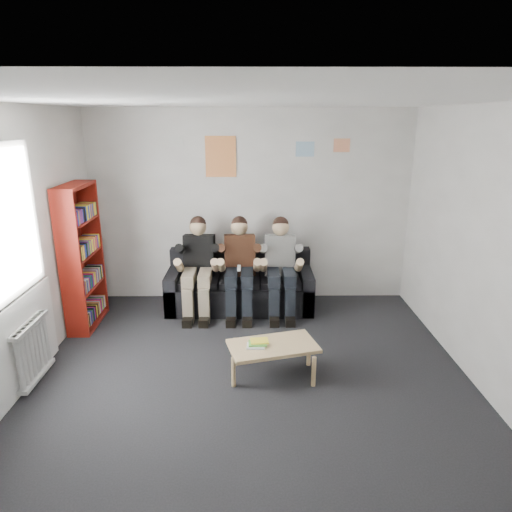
{
  "coord_description": "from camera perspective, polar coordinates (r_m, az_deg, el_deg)",
  "views": [
    {
      "loc": [
        0.02,
        -3.87,
        2.57
      ],
      "look_at": [
        0.07,
        1.3,
        0.99
      ],
      "focal_mm": 32.0,
      "sensor_mm": 36.0,
      "label": 1
    }
  ],
  "objects": [
    {
      "name": "bookshelf",
      "position": [
        6.06,
        -20.89,
        -0.1
      ],
      "size": [
        0.27,
        0.81,
        1.81
      ],
      "rotation": [
        0.0,
        0.0,
        0.01
      ],
      "color": "maroon",
      "rests_on": "ground"
    },
    {
      "name": "game_cases",
      "position": [
        4.7,
        0.19,
        -10.87
      ],
      "size": [
        0.22,
        0.19,
        0.04
      ],
      "rotation": [
        0.0,
        0.0,
        -0.05
      ],
      "color": "white",
      "rests_on": "coffee_table"
    },
    {
      "name": "coffee_table",
      "position": [
        4.74,
        2.12,
        -11.45
      ],
      "size": [
        0.88,
        0.48,
        0.35
      ],
      "rotation": [
        0.0,
        0.0,
        0.26
      ],
      "color": "#D0B778",
      "rests_on": "ground"
    },
    {
      "name": "person_middle",
      "position": [
        6.11,
        -2.08,
        -1.46
      ],
      "size": [
        0.42,
        0.89,
        1.3
      ],
      "rotation": [
        0.0,
        0.0,
        0.09
      ],
      "color": "#4D2B19",
      "rests_on": "sofa"
    },
    {
      "name": "poster_sign",
      "position": [
        6.44,
        -9.97,
        13.91
      ],
      "size": [
        0.2,
        0.01,
        0.14
      ],
      "primitive_type": "cube",
      "color": "silver",
      "rests_on": "room_shell"
    },
    {
      "name": "person_right",
      "position": [
        6.12,
        3.12,
        -1.46
      ],
      "size": [
        0.41,
        0.88,
        1.29
      ],
      "rotation": [
        0.0,
        0.0,
        -0.05
      ],
      "color": "silver",
      "rests_on": "sofa"
    },
    {
      "name": "person_left",
      "position": [
        6.15,
        -7.26,
        -1.46
      ],
      "size": [
        0.42,
        0.89,
        1.3
      ],
      "rotation": [
        0.0,
        0.0,
        -0.04
      ],
      "color": "black",
      "rests_on": "sofa"
    },
    {
      "name": "poster_large",
      "position": [
        6.39,
        -4.43,
        12.28
      ],
      "size": [
        0.42,
        0.01,
        0.55
      ],
      "primitive_type": "cube",
      "color": "gold",
      "rests_on": "room_shell"
    },
    {
      "name": "poster_blue",
      "position": [
        6.41,
        6.14,
        13.15
      ],
      "size": [
        0.25,
        0.01,
        0.2
      ],
      "primitive_type": "cube",
      "color": "#3989C2",
      "rests_on": "room_shell"
    },
    {
      "name": "window",
      "position": [
        4.89,
        -27.89,
        -3.4
      ],
      "size": [
        0.05,
        1.3,
        2.36
      ],
      "color": "white",
      "rests_on": "room_shell"
    },
    {
      "name": "poster_pink",
      "position": [
        6.48,
        10.67,
        13.44
      ],
      "size": [
        0.22,
        0.01,
        0.18
      ],
      "primitive_type": "cube",
      "color": "#C23C76",
      "rests_on": "room_shell"
    },
    {
      "name": "sofa",
      "position": [
        6.41,
        -2.01,
        -3.96
      ],
      "size": [
        1.99,
        0.81,
        0.77
      ],
      "color": "black",
      "rests_on": "ground"
    },
    {
      "name": "radiator",
      "position": [
        5.11,
        -26.08,
        -10.58
      ],
      "size": [
        0.1,
        0.64,
        0.6
      ],
      "color": "silver",
      "rests_on": "ground"
    },
    {
      "name": "room_shell",
      "position": [
        4.05,
        -0.83,
        -0.5
      ],
      "size": [
        5.0,
        5.0,
        5.0
      ],
      "color": "black",
      "rests_on": "ground"
    }
  ]
}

